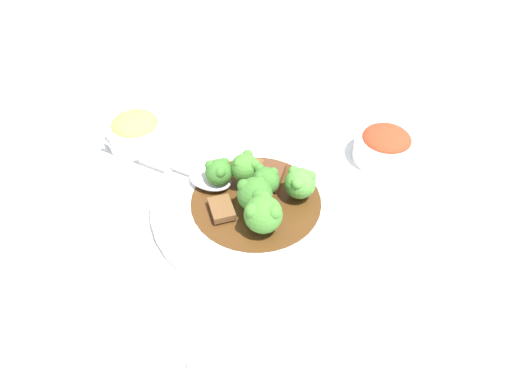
% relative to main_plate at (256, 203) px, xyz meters
% --- Properties ---
extents(ground_plane, '(4.00, 4.00, 0.00)m').
position_rel_main_plate_xyz_m(ground_plane, '(0.00, 0.00, -0.01)').
color(ground_plane, silver).
extents(main_plate, '(0.32, 0.32, 0.02)m').
position_rel_main_plate_xyz_m(main_plate, '(0.00, 0.00, 0.00)').
color(main_plate, white).
rests_on(main_plate, ground_plane).
extents(beef_strip_0, '(0.06, 0.06, 0.01)m').
position_rel_main_plate_xyz_m(beef_strip_0, '(-0.03, -0.06, 0.01)').
color(beef_strip_0, brown).
rests_on(beef_strip_0, main_plate).
extents(beef_strip_1, '(0.04, 0.05, 0.01)m').
position_rel_main_plate_xyz_m(beef_strip_1, '(0.06, -0.00, 0.01)').
color(beef_strip_1, brown).
rests_on(beef_strip_1, main_plate).
extents(beef_strip_2, '(0.06, 0.07, 0.01)m').
position_rel_main_plate_xyz_m(beef_strip_2, '(-0.04, -0.03, 0.02)').
color(beef_strip_2, '#56331E').
rests_on(beef_strip_2, main_plate).
extents(broccoli_floret_0, '(0.04, 0.04, 0.05)m').
position_rel_main_plate_xyz_m(broccoli_floret_0, '(-0.00, -0.04, 0.04)').
color(broccoli_floret_0, '#8EB756').
rests_on(broccoli_floret_0, main_plate).
extents(broccoli_floret_1, '(0.04, 0.04, 0.05)m').
position_rel_main_plate_xyz_m(broccoli_floret_1, '(-0.02, -0.00, 0.04)').
color(broccoli_floret_1, '#7FA84C').
rests_on(broccoli_floret_1, main_plate).
extents(broccoli_floret_2, '(0.04, 0.04, 0.05)m').
position_rel_main_plate_xyz_m(broccoli_floret_2, '(0.04, -0.05, 0.04)').
color(broccoli_floret_2, '#7FA84C').
rests_on(broccoli_floret_2, main_plate).
extents(broccoli_floret_3, '(0.05, 0.05, 0.06)m').
position_rel_main_plate_xyz_m(broccoli_floret_3, '(0.02, 0.06, 0.04)').
color(broccoli_floret_3, '#8EB756').
rests_on(broccoli_floret_3, main_plate).
extents(broccoli_floret_4, '(0.05, 0.05, 0.05)m').
position_rel_main_plate_xyz_m(broccoli_floret_4, '(-0.06, 0.02, 0.04)').
color(broccoli_floret_4, '#7FA84C').
rests_on(broccoli_floret_4, main_plate).
extents(broccoli_floret_5, '(0.05, 0.05, 0.06)m').
position_rel_main_plate_xyz_m(broccoli_floret_5, '(0.01, 0.02, 0.04)').
color(broccoli_floret_5, '#8EB756').
rests_on(broccoli_floret_5, main_plate).
extents(serving_spoon, '(0.17, 0.21, 0.01)m').
position_rel_main_plate_xyz_m(serving_spoon, '(0.06, -0.08, 0.02)').
color(serving_spoon, silver).
rests_on(serving_spoon, main_plate).
extents(side_bowl_kimchi, '(0.10, 0.10, 0.06)m').
position_rel_main_plate_xyz_m(side_bowl_kimchi, '(-0.24, -0.01, 0.02)').
color(side_bowl_kimchi, white).
rests_on(side_bowl_kimchi, ground_plane).
extents(side_bowl_appetizer, '(0.10, 0.10, 0.06)m').
position_rel_main_plate_xyz_m(side_bowl_appetizer, '(0.12, -0.23, 0.02)').
color(side_bowl_appetizer, white).
rests_on(side_bowl_appetizer, ground_plane).
extents(sauce_dish, '(0.07, 0.07, 0.01)m').
position_rel_main_plate_xyz_m(sauce_dish, '(0.15, 0.20, -0.00)').
color(sauce_dish, white).
rests_on(sauce_dish, ground_plane).
extents(paper_napkin, '(0.14, 0.12, 0.01)m').
position_rel_main_plate_xyz_m(paper_napkin, '(0.17, 0.18, -0.01)').
color(paper_napkin, white).
rests_on(paper_napkin, ground_plane).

